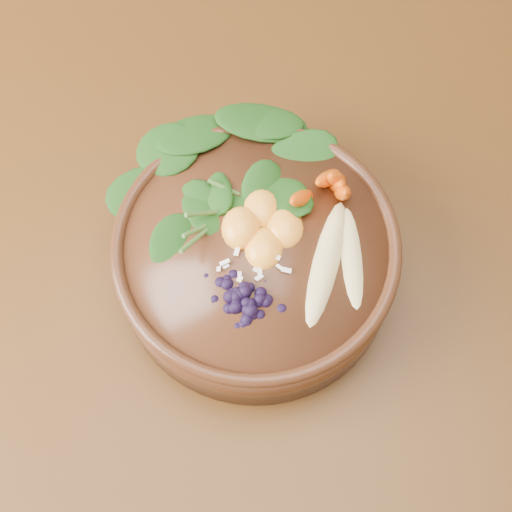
# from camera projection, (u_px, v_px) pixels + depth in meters

# --- Properties ---
(ground) EXTENTS (4.00, 4.00, 0.00)m
(ground) POSITION_uv_depth(u_px,v_px,m) (284.00, 381.00, 1.58)
(ground) COLOR #381E0F
(ground) RESTS_ON ground
(dining_table) EXTENTS (1.60, 0.90, 0.75)m
(dining_table) POSITION_uv_depth(u_px,v_px,m) (301.00, 258.00, 0.98)
(dining_table) COLOR #331C0C
(dining_table) RESTS_ON ground
(stoneware_bowl) EXTENTS (0.39, 0.39, 0.09)m
(stoneware_bowl) POSITION_uv_depth(u_px,v_px,m) (256.00, 260.00, 0.83)
(stoneware_bowl) COLOR #4E2916
(stoneware_bowl) RESTS_ON dining_table
(kale_heap) EXTENTS (0.25, 0.24, 0.05)m
(kale_heap) POSITION_uv_depth(u_px,v_px,m) (228.00, 172.00, 0.80)
(kale_heap) COLOR #18430F
(kale_heap) RESTS_ON stoneware_bowl
(carrot_cluster) EXTENTS (0.08, 0.08, 0.09)m
(carrot_cluster) POSITION_uv_depth(u_px,v_px,m) (328.00, 169.00, 0.78)
(carrot_cluster) COLOR #D64B07
(carrot_cluster) RESTS_ON stoneware_bowl
(banana_halves) EXTENTS (0.08, 0.18, 0.03)m
(banana_halves) POSITION_uv_depth(u_px,v_px,m) (340.00, 254.00, 0.77)
(banana_halves) COLOR #E0CC84
(banana_halves) RESTS_ON stoneware_bowl
(mandarin_cluster) EXTENTS (0.12, 0.12, 0.04)m
(mandarin_cluster) POSITION_uv_depth(u_px,v_px,m) (263.00, 221.00, 0.78)
(mandarin_cluster) COLOR orange
(mandarin_cluster) RESTS_ON stoneware_bowl
(blueberry_pile) EXTENTS (0.17, 0.15, 0.04)m
(blueberry_pile) POSITION_uv_depth(u_px,v_px,m) (242.00, 291.00, 0.74)
(blueberry_pile) COLOR black
(blueberry_pile) RESTS_ON stoneware_bowl
(coconut_flakes) EXTENTS (0.12, 0.10, 0.01)m
(coconut_flakes) POSITION_uv_depth(u_px,v_px,m) (253.00, 260.00, 0.78)
(coconut_flakes) COLOR white
(coconut_flakes) RESTS_ON stoneware_bowl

